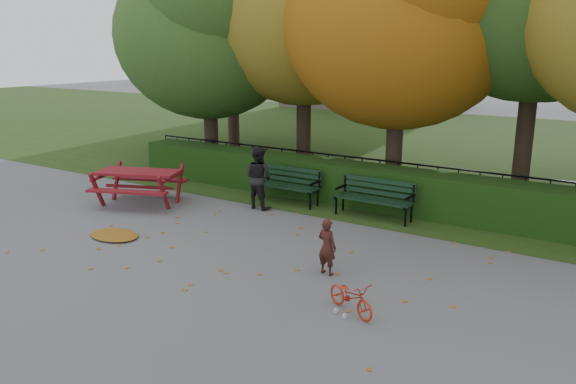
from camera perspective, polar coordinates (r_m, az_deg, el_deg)
The scene contains 14 objects.
ground at distance 10.58m, azimuth -5.10°, elevation -6.63°, with size 90.00×90.00×0.00m, color slate.
grass_strip at distance 22.92m, azimuth 16.83°, elevation 4.43°, with size 90.00×90.00×0.00m, color #243A17.
hedge at distance 14.08m, azimuth 6.09°, elevation 0.91°, with size 13.00×0.90×1.00m, color #14330C.
iron_fence at distance 14.78m, azimuth 7.49°, elevation 1.66°, with size 14.00×0.04×1.02m.
tree_a at distance 17.47m, azimuth -7.89°, elevation 16.80°, with size 5.88×5.60×7.48m.
tree_c at distance 14.72m, azimuth 12.32°, elevation 18.22°, with size 6.30×6.00×8.00m.
bench_left at distance 14.03m, azimuth -0.13°, elevation 1.02°, with size 1.80×0.57×0.88m.
bench_right at distance 12.93m, azimuth 8.85°, elevation -0.35°, with size 1.80×0.57×0.88m.
picnic_table at distance 14.30m, azimuth -14.93°, elevation 1.35°, with size 2.43×2.21×0.96m.
leaf_pile at distance 12.16m, azimuth -17.23°, elevation -4.18°, with size 1.13×0.78×0.08m, color brown.
leaf_scatter at distance 10.80m, azimuth -4.12°, elevation -6.12°, with size 9.00×5.70×0.01m, color brown, non-canonical shape.
child at distance 9.65m, azimuth 3.99°, elevation -5.56°, with size 0.36×0.24×1.00m, color #3D1913.
adult at distance 13.49m, azimuth -3.03°, elevation 1.48°, with size 0.74×0.57×1.52m, color black.
bicycle at distance 8.44m, azimuth 6.42°, elevation -10.53°, with size 0.33×0.96×0.50m, color #B82911.
Camera 1 is at (6.08, -7.76, 3.83)m, focal length 35.00 mm.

